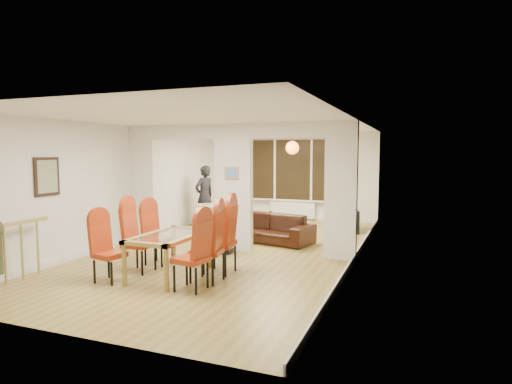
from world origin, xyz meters
The scene contains 24 objects.
floor centered at (0.00, 0.00, 0.00)m, with size 5.00×9.00×0.01m, color olive.
room_walls centered at (0.00, 0.00, 1.30)m, with size 5.00×9.00×2.60m, color silver, non-canonical shape.
divider_wall centered at (0.00, 0.00, 1.30)m, with size 5.00×0.18×2.60m, color white.
bay_window_blinds centered at (0.00, 4.44, 1.50)m, with size 3.00×0.08×1.80m, color black.
radiator centered at (0.00, 4.40, 0.30)m, with size 1.40×0.08×0.50m, color white.
pendant_light centered at (0.30, 3.30, 2.15)m, with size 0.36×0.36×0.36m, color orange.
stair_newel centered at (-2.25, -3.20, 0.55)m, with size 0.40×1.20×1.10m, color #A38F4B, non-canonical shape.
wall_poster centered at (-2.47, -2.40, 1.60)m, with size 0.04×0.52×0.67m, color gray.
pillar_photo centered at (0.00, -0.10, 1.60)m, with size 0.30×0.03×0.25m, color #4C8CD8.
dining_table centered at (-0.18, -2.14, 0.35)m, with size 0.84×1.49×0.70m, color olive, non-canonical shape.
dining_chair_la centered at (-0.91, -2.72, 0.51)m, with size 0.41×0.41×1.01m, color #972D0F, non-canonical shape.
dining_chair_lb centered at (-0.82, -2.09, 0.56)m, with size 0.45×0.45×1.13m, color #972D0F, non-canonical shape.
dining_chair_lc centered at (-0.80, -1.54, 0.52)m, with size 0.42×0.42×1.05m, color #972D0F, non-canonical shape.
dining_chair_ra centered at (0.48, -2.63, 0.54)m, with size 0.43×0.43×1.08m, color #972D0F, non-canonical shape.
dining_chair_rb centered at (0.51, -2.18, 0.58)m, with size 0.46×0.46×1.15m, color #972D0F, non-canonical shape.
dining_chair_rc centered at (0.48, -1.67, 0.59)m, with size 0.47×0.47×1.19m, color #972D0F, non-canonical shape.
sofa centered at (0.35, 1.06, 0.31)m, with size 2.12×0.83×0.62m, color black.
armchair centered at (-1.44, 1.88, 0.35)m, with size 0.77×0.74×0.70m, color #BBB89E.
person centered at (-1.90, 2.34, 0.83)m, with size 0.40×0.61×1.67m, color black.
television centered at (2.00, 3.04, 0.29)m, with size 0.13×1.00×0.57m, color black.
coffee_table centered at (0.18, 2.30, 0.11)m, with size 0.93×0.46×0.21m, color black, non-canonical shape.
bottle centered at (-0.01, 2.39, 0.37)m, with size 0.08×0.08×0.31m, color #143F19.
bowl centered at (0.27, 2.27, 0.24)m, with size 0.21×0.21×0.05m, color black.
shoes centered at (-0.01, -0.36, 0.05)m, with size 0.24×0.26×0.10m, color black, non-canonical shape.
Camera 1 is at (3.55, -8.01, 2.00)m, focal length 30.00 mm.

